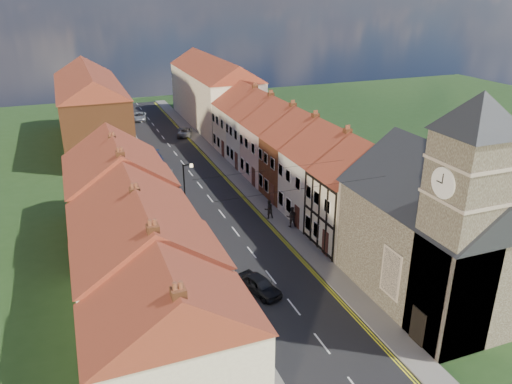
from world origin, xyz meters
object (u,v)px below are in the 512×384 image
Objects in this scene: lamppost at (186,192)px; car_distant at (139,117)px; church at (446,223)px; car_near at (260,285)px; car_distant_b at (185,131)px; car_far at (156,160)px; pedestrian_right_b at (291,217)px; pedestrian_right at (269,209)px; car_mid at (167,178)px.

lamppost is 41.62m from car_distant.
church reaches higher than car_near.
church reaches higher than car_distant_b.
car_near is 41.82m from car_distant_b.
car_far is 22.89m from pedestrian_right_b.
pedestrian_right is at bearing 109.44° from church.
pedestrian_right_b reaches higher than pedestrian_right.
car_mid is 6.47m from car_far.
car_distant_b is at bearing 65.33° from car_near.
car_near is 2.07× the size of pedestrian_right.
lamppost is 1.31× the size of car_far.
church is 4.11× the size of car_near.
church is 2.53× the size of lamppost.
car_mid is (-12.56, 28.59, -5.24)m from church.
car_mid is 17.00m from pedestrian_right_b.
church is 31.66m from car_mid.
church is 59.36m from car_distant.
car_far is 1.04× the size of car_distant.
car_far is at bearing 104.18° from car_mid.
car_mid is at bearing -44.79° from pedestrian_right_b.
pedestrian_right_b reaches higher than car_distant.
car_far is 1.06× the size of car_distant_b.
car_mid is (0.61, 11.91, -2.90)m from lamppost.
car_near is 0.84× the size of car_distant.
church is 3.51× the size of car_distant_b.
pedestrian_right_b is at bearing 112.76° from pedestrian_right.
car_distant_b is at bearing 63.56° from car_far.
car_distant_b is 33.07m from pedestrian_right_b.
car_near is at bearing -78.16° from car_distant.
car_distant_b is (-6.16, 46.68, -5.28)m from church.
lamppost is (-13.17, 16.68, -2.34)m from church.
car_distant is 2.47× the size of pedestrian_right.
car_distant_b is at bearing -92.99° from pedestrian_right.
church is at bearing 124.86° from pedestrian_right_b.
lamppost reaches higher than car_near.
church reaches higher than lamppost.
pedestrian_right is at bearing 46.31° from car_near.
car_far is 20.24m from pedestrian_right.
car_mid is 14.33m from pedestrian_right.
pedestrian_right_b is (1.20, -2.38, 0.05)m from pedestrian_right.
car_distant is 1.02× the size of car_distant_b.
lamppost is at bearing -8.81° from pedestrian_right.
pedestrian_right is at bearing -4.89° from lamppost.
car_far reaches higher than car_near.
lamppost is 1.39× the size of car_distant_b.
car_near is at bearing -78.69° from lamppost.
lamppost is at bearing -2.40° from pedestrian_right_b.
church is 8.51× the size of pedestrian_right.
church is at bearing -67.58° from car_distant.
car_distant is at bearing 71.78° from car_near.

